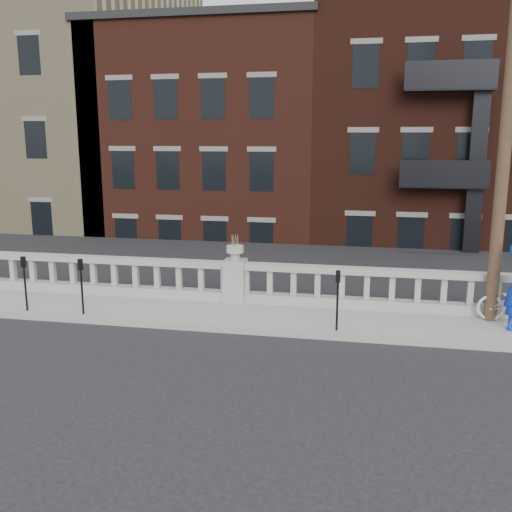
# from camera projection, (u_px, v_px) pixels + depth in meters

# --- Properties ---
(ground) EXTENTS (120.00, 120.00, 0.00)m
(ground) POSITION_uv_depth(u_px,v_px,m) (189.00, 365.00, 11.09)
(ground) COLOR black
(ground) RESTS_ON ground
(sidewalk) EXTENTS (32.00, 2.20, 0.15)m
(sidewalk) POSITION_uv_depth(u_px,v_px,m) (227.00, 315.00, 13.96)
(sidewalk) COLOR gray
(sidewalk) RESTS_ON ground
(balustrade) EXTENTS (28.00, 0.34, 1.03)m
(balustrade) POSITION_uv_depth(u_px,v_px,m) (235.00, 283.00, 14.75)
(balustrade) COLOR gray
(balustrade) RESTS_ON sidewalk
(planter_pedestal) EXTENTS (0.55, 0.55, 1.76)m
(planter_pedestal) POSITION_uv_depth(u_px,v_px,m) (235.00, 276.00, 14.71)
(planter_pedestal) COLOR gray
(planter_pedestal) RESTS_ON sidewalk
(lower_level) EXTENTS (80.00, 44.00, 20.80)m
(lower_level) POSITION_uv_depth(u_px,v_px,m) (321.00, 167.00, 32.56)
(lower_level) COLOR #605E59
(lower_level) RESTS_ON ground
(utility_pole) EXTENTS (1.60, 0.28, 10.00)m
(utility_pole) POSITION_uv_depth(u_px,v_px,m) (509.00, 95.00, 12.29)
(utility_pole) COLOR #422D1E
(utility_pole) RESTS_ON sidewalk
(parking_meter_b) EXTENTS (0.10, 0.09, 1.36)m
(parking_meter_b) POSITION_uv_depth(u_px,v_px,m) (25.00, 277.00, 13.87)
(parking_meter_b) COLOR black
(parking_meter_b) RESTS_ON sidewalk
(parking_meter_c) EXTENTS (0.10, 0.09, 1.36)m
(parking_meter_c) POSITION_uv_depth(u_px,v_px,m) (81.00, 280.00, 13.59)
(parking_meter_c) COLOR black
(parking_meter_c) RESTS_ON sidewalk
(parking_meter_d) EXTENTS (0.10, 0.09, 1.36)m
(parking_meter_d) POSITION_uv_depth(u_px,v_px,m) (338.00, 294.00, 12.44)
(parking_meter_d) COLOR black
(parking_meter_d) RESTS_ON sidewalk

